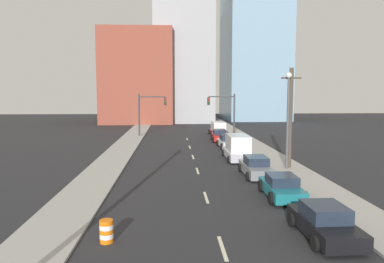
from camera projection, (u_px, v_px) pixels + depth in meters
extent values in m
cube|color=#9E9B93|center=(136.00, 133.00, 55.78)|extent=(2.98, 99.08, 0.12)
cube|color=#9E9B93|center=(234.00, 133.00, 56.56)|extent=(2.98, 99.08, 0.12)
cube|color=beige|center=(222.00, 248.00, 14.88)|extent=(0.16, 2.40, 0.01)
cube|color=beige|center=(206.00, 197.00, 22.01)|extent=(0.16, 2.40, 0.01)
cube|color=beige|center=(197.00, 171.00, 29.41)|extent=(0.16, 2.40, 0.01)
cube|color=beige|center=(193.00, 157.00, 35.71)|extent=(0.16, 2.40, 0.01)
cube|color=beige|center=(190.00, 147.00, 42.07)|extent=(0.16, 2.40, 0.01)
cube|color=beige|center=(187.00, 139.00, 49.30)|extent=(0.16, 2.40, 0.01)
cube|color=brown|center=(138.00, 77.00, 76.78)|extent=(14.00, 16.00, 18.33)
cube|color=#99999E|center=(183.00, 49.00, 80.60)|extent=(12.00, 20.00, 30.64)
cube|color=#7A9EB7|center=(253.00, 41.00, 85.17)|extent=(13.00, 20.00, 35.63)
cylinder|color=#38383D|center=(139.00, 115.00, 52.03)|extent=(0.24, 0.24, 5.93)
cylinder|color=#38383D|center=(152.00, 97.00, 51.86)|extent=(3.64, 0.16, 0.16)
cube|color=black|center=(165.00, 101.00, 52.02)|extent=(0.34, 0.32, 1.10)
cylinder|color=red|center=(165.00, 99.00, 51.82)|extent=(0.22, 0.04, 0.22)
cylinder|color=#593F0C|center=(165.00, 101.00, 51.86)|extent=(0.22, 0.04, 0.22)
cylinder|color=#0C3F14|center=(165.00, 104.00, 51.89)|extent=(0.22, 0.04, 0.22)
cylinder|color=#38383D|center=(234.00, 115.00, 52.75)|extent=(0.24, 0.24, 5.93)
cylinder|color=#38383D|center=(222.00, 97.00, 52.38)|extent=(3.64, 0.16, 0.16)
cube|color=black|center=(209.00, 101.00, 52.35)|extent=(0.34, 0.32, 1.10)
cylinder|color=red|center=(209.00, 99.00, 52.14)|extent=(0.22, 0.04, 0.22)
cylinder|color=#593F0C|center=(209.00, 101.00, 52.18)|extent=(0.22, 0.04, 0.22)
cylinder|color=#0C3F14|center=(209.00, 104.00, 52.21)|extent=(0.22, 0.04, 0.22)
cylinder|color=#473D33|center=(290.00, 119.00, 29.83)|extent=(0.32, 0.32, 8.08)
cube|color=#473D33|center=(291.00, 78.00, 29.49)|extent=(1.60, 0.14, 0.14)
cylinder|color=orange|center=(107.00, 240.00, 15.43)|extent=(0.56, 0.56, 0.19)
cylinder|color=white|center=(107.00, 236.00, 15.41)|extent=(0.56, 0.56, 0.19)
cylinder|color=orange|center=(106.00, 231.00, 15.39)|extent=(0.56, 0.56, 0.19)
cylinder|color=white|center=(106.00, 227.00, 15.37)|extent=(0.56, 0.56, 0.19)
cylinder|color=orange|center=(106.00, 222.00, 15.35)|extent=(0.56, 0.56, 0.19)
cylinder|color=#4C4C51|center=(288.00, 125.00, 29.36)|extent=(0.20, 0.20, 7.25)
sphere|color=white|center=(289.00, 75.00, 28.95)|extent=(0.44, 0.44, 0.44)
cube|color=black|center=(324.00, 226.00, 15.94)|extent=(1.91, 4.44, 0.65)
cube|color=#1E2838|center=(325.00, 212.00, 15.87)|extent=(1.65, 2.01, 0.60)
cylinder|color=black|center=(292.00, 220.00, 17.24)|extent=(0.23, 0.65, 0.65)
cylinder|color=black|center=(332.00, 219.00, 17.38)|extent=(0.23, 0.65, 0.65)
cylinder|color=black|center=(315.00, 243.00, 14.53)|extent=(0.23, 0.65, 0.65)
cylinder|color=black|center=(362.00, 242.00, 14.67)|extent=(0.23, 0.65, 0.65)
cube|color=#196B75|center=(282.00, 189.00, 21.93)|extent=(1.90, 4.39, 0.59)
cube|color=#1E2838|center=(282.00, 180.00, 21.86)|extent=(1.63, 1.99, 0.57)
cylinder|color=black|center=(261.00, 186.00, 23.25)|extent=(0.24, 0.72, 0.72)
cylinder|color=black|center=(291.00, 186.00, 23.31)|extent=(0.24, 0.72, 0.72)
cylinder|color=black|center=(271.00, 198.00, 20.57)|extent=(0.24, 0.72, 0.72)
cylinder|color=black|center=(305.00, 198.00, 20.63)|extent=(0.24, 0.72, 0.72)
cube|color=slate|center=(256.00, 169.00, 27.61)|extent=(1.74, 4.73, 0.68)
cube|color=#1E2838|center=(256.00, 160.00, 27.54)|extent=(1.53, 2.13, 0.62)
cylinder|color=black|center=(240.00, 168.00, 29.03)|extent=(0.22, 0.62, 0.62)
cylinder|color=black|center=(263.00, 168.00, 29.13)|extent=(0.22, 0.62, 0.62)
cylinder|color=black|center=(248.00, 176.00, 26.13)|extent=(0.22, 0.62, 0.62)
cylinder|color=black|center=(273.00, 176.00, 26.22)|extent=(0.22, 0.62, 0.62)
cube|color=#B2B2BC|center=(237.00, 154.00, 34.48)|extent=(2.08, 5.65, 0.63)
cube|color=silver|center=(238.00, 143.00, 34.09)|extent=(1.83, 3.51, 1.48)
cylinder|color=black|center=(223.00, 153.00, 36.19)|extent=(0.22, 0.61, 0.61)
cylinder|color=black|center=(245.00, 153.00, 36.30)|extent=(0.22, 0.61, 0.61)
cylinder|color=black|center=(229.00, 159.00, 32.71)|extent=(0.22, 0.61, 0.61)
cylinder|color=black|center=(253.00, 159.00, 32.82)|extent=(0.22, 0.61, 0.61)
cube|color=silver|center=(228.00, 143.00, 41.53)|extent=(1.95, 4.46, 0.64)
cube|color=#1E2838|center=(228.00, 138.00, 41.47)|extent=(1.63, 2.04, 0.60)
cylinder|color=black|center=(218.00, 143.00, 42.81)|extent=(0.25, 0.71, 0.70)
cylinder|color=black|center=(233.00, 143.00, 42.98)|extent=(0.25, 0.71, 0.70)
cylinder|color=black|center=(222.00, 147.00, 40.11)|extent=(0.25, 0.71, 0.70)
cylinder|color=black|center=(239.00, 146.00, 40.29)|extent=(0.25, 0.71, 0.70)
cube|color=red|center=(219.00, 137.00, 47.30)|extent=(1.86, 4.64, 0.66)
cube|color=#1E2838|center=(220.00, 132.00, 47.24)|extent=(1.57, 2.11, 0.62)
cylinder|color=black|center=(212.00, 137.00, 48.72)|extent=(0.24, 0.69, 0.68)
cylinder|color=black|center=(225.00, 137.00, 48.75)|extent=(0.24, 0.69, 0.68)
cylinder|color=black|center=(213.00, 140.00, 45.89)|extent=(0.24, 0.69, 0.68)
cylinder|color=black|center=(228.00, 140.00, 45.93)|extent=(0.24, 0.69, 0.68)
cube|color=maroon|center=(218.00, 132.00, 53.63)|extent=(2.10, 5.74, 0.49)
cube|color=silver|center=(218.00, 126.00, 53.26)|extent=(1.81, 3.57, 1.28)
cylinder|color=black|center=(209.00, 131.00, 55.31)|extent=(0.24, 0.72, 0.71)
cylinder|color=black|center=(223.00, 131.00, 55.47)|extent=(0.24, 0.72, 0.71)
cylinder|color=black|center=(213.00, 134.00, 51.81)|extent=(0.24, 0.72, 0.71)
cylinder|color=black|center=(227.00, 134.00, 51.97)|extent=(0.24, 0.72, 0.71)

